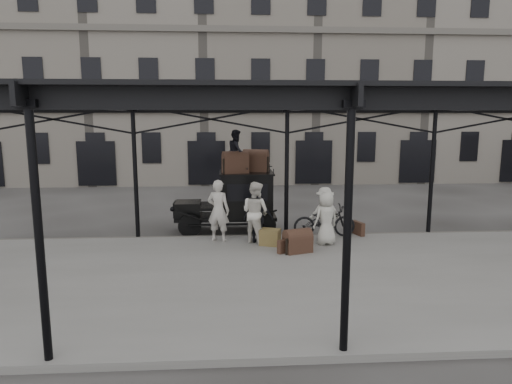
% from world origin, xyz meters
% --- Properties ---
extents(ground, '(120.00, 120.00, 0.00)m').
position_xyz_m(ground, '(0.00, 0.00, 0.00)').
color(ground, '#383533').
rests_on(ground, ground).
extents(platform, '(28.00, 8.00, 0.15)m').
position_xyz_m(platform, '(0.00, -2.00, 0.07)').
color(platform, slate).
rests_on(platform, ground).
extents(canopy, '(22.50, 9.00, 4.74)m').
position_xyz_m(canopy, '(0.00, -1.72, 4.60)').
color(canopy, black).
rests_on(canopy, ground).
extents(building_frontage, '(64.00, 8.00, 14.00)m').
position_xyz_m(building_frontage, '(0.00, 18.00, 7.00)').
color(building_frontage, slate).
rests_on(building_frontage, ground).
extents(taxi, '(3.65, 1.55, 2.18)m').
position_xyz_m(taxi, '(-1.62, 3.10, 1.20)').
color(taxi, black).
rests_on(taxi, ground).
extents(porter_left, '(0.85, 0.70, 2.01)m').
position_xyz_m(porter_left, '(-2.29, 1.32, 1.15)').
color(porter_left, '#BDB6AC').
rests_on(porter_left, platform).
extents(porter_midleft, '(1.21, 1.19, 1.96)m').
position_xyz_m(porter_midleft, '(-1.11, 1.08, 1.13)').
color(porter_midleft, silver).
rests_on(porter_midleft, platform).
extents(porter_centre, '(0.96, 0.79, 1.68)m').
position_xyz_m(porter_centre, '(1.09, 0.71, 0.99)').
color(porter_centre, beige).
rests_on(porter_centre, platform).
extents(porter_official, '(0.97, 0.51, 1.59)m').
position_xyz_m(porter_official, '(-1.02, 1.05, 0.94)').
color(porter_official, black).
rests_on(porter_official, platform).
extents(porter_right, '(1.16, 0.79, 1.66)m').
position_xyz_m(porter_right, '(1.26, 1.72, 0.98)').
color(porter_right, silver).
rests_on(porter_right, platform).
extents(bicycle, '(2.08, 0.75, 1.09)m').
position_xyz_m(bicycle, '(1.24, 1.63, 0.69)').
color(bicycle, black).
rests_on(bicycle, platform).
extents(porter_roof, '(0.62, 0.77, 1.50)m').
position_xyz_m(porter_roof, '(-1.65, 3.00, 2.93)').
color(porter_roof, black).
rests_on(porter_roof, taxi).
extents(steamer_trunk_roof_near, '(0.97, 0.72, 0.64)m').
position_xyz_m(steamer_trunk_roof_near, '(-1.70, 2.85, 2.50)').
color(steamer_trunk_roof_near, '#422A1E').
rests_on(steamer_trunk_roof_near, taxi).
extents(steamer_trunk_roof_far, '(1.01, 0.77, 0.66)m').
position_xyz_m(steamer_trunk_roof_far, '(-0.95, 3.30, 2.51)').
color(steamer_trunk_roof_far, '#422A1E').
rests_on(steamer_trunk_roof_far, taxi).
extents(steamer_trunk_platform, '(0.92, 0.72, 0.59)m').
position_xyz_m(steamer_trunk_platform, '(0.08, -0.05, 0.44)').
color(steamer_trunk_platform, '#422A1E').
rests_on(steamer_trunk_platform, platform).
extents(wicker_hamper, '(0.72, 0.63, 0.50)m').
position_xyz_m(wicker_hamper, '(-0.67, 0.76, 0.40)').
color(wicker_hamper, olive).
rests_on(wicker_hamper, platform).
extents(suitcase_upright, '(0.32, 0.62, 0.45)m').
position_xyz_m(suitcase_upright, '(2.45, 1.80, 0.38)').
color(suitcase_upright, '#422A1E').
rests_on(suitcase_upright, platform).
extents(suitcase_flat, '(0.57, 0.47, 0.40)m').
position_xyz_m(suitcase_flat, '(-0.26, -0.05, 0.35)').
color(suitcase_flat, '#422A1E').
rests_on(suitcase_flat, platform).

